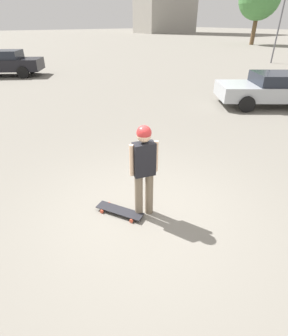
{
  "coord_description": "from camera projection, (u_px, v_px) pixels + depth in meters",
  "views": [
    {
      "loc": [
        -3.18,
        2.16,
        3.15
      ],
      "look_at": [
        0.0,
        0.0,
        0.97
      ],
      "focal_mm": 28.0,
      "sensor_mm": 36.0,
      "label": 1
    }
  ],
  "objects": [
    {
      "name": "lamp_post",
      "position": [
        281.0,
        16.0,
        20.47
      ],
      "size": [
        0.28,
        0.28,
        5.84
      ],
      "color": "#59595E",
      "rests_on": "ground_plane"
    },
    {
      "name": "ground_plane",
      "position": [
        144.0,
        213.0,
        4.9
      ],
      "size": [
        220.0,
        220.0,
        0.0
      ],
      "primitive_type": "plane",
      "color": "gray"
    },
    {
      "name": "car_parked_far",
      "position": [
        2.0,
        63.0,
        16.61
      ],
      "size": [
        3.98,
        5.07,
        1.52
      ],
      "rotation": [
        0.0,
        0.0,
        1.05
      ],
      "color": "black",
      "rests_on": "ground_plane"
    },
    {
      "name": "person",
      "position": [
        144.0,
        165.0,
        4.4
      ],
      "size": [
        0.28,
        0.49,
        1.73
      ],
      "rotation": [
        0.0,
        0.0,
        -1.82
      ],
      "color": "#7A6B56",
      "rests_on": "ground_plane"
    },
    {
      "name": "skateboard",
      "position": [
        120.0,
        211.0,
        4.86
      ],
      "size": [
        0.91,
        0.66,
        0.08
      ],
      "rotation": [
        0.0,
        0.0,
        0.53
      ],
      "color": "#232328",
      "rests_on": "ground_plane"
    },
    {
      "name": "car_parked_near",
      "position": [
        276.0,
        89.0,
        10.78
      ],
      "size": [
        4.18,
        4.88,
        1.31
      ],
      "rotation": [
        0.0,
        0.0,
        0.97
      ],
      "color": "#ADB2B7",
      "rests_on": "ground_plane"
    }
  ]
}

